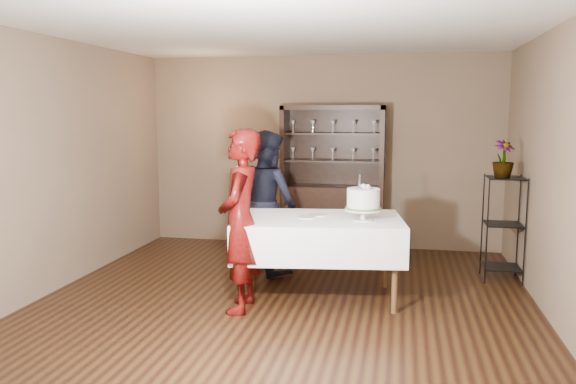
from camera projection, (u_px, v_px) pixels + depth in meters
name	position (u px, v px, depth m)	size (l,w,h in m)	color
floor	(285.00, 300.00, 5.75)	(5.00, 5.00, 0.00)	black
ceiling	(285.00, 29.00, 5.37)	(5.00, 5.00, 0.00)	silver
back_wall	(321.00, 152.00, 7.98)	(5.00, 0.02, 2.70)	brown
wall_left	(59.00, 165.00, 6.05)	(0.02, 5.00, 2.70)	brown
wall_right	(556.00, 175.00, 5.06)	(0.02, 5.00, 2.70)	brown
china_hutch	(333.00, 203.00, 7.80)	(1.40, 0.48, 2.00)	black
plant_etagere	(503.00, 224.00, 6.37)	(0.42, 0.42, 1.20)	black
cake_table	(318.00, 237.00, 5.73)	(1.82, 1.27, 0.85)	white
woman	(240.00, 221.00, 5.37)	(0.64, 0.42, 1.76)	#350604
man	(267.00, 202.00, 6.69)	(0.83, 0.64, 1.70)	black
cake	(363.00, 200.00, 5.53)	(0.41, 0.41, 0.50)	white
plate_near	(307.00, 217.00, 5.67)	(0.19, 0.19, 0.01)	white
plate_far	(317.00, 215.00, 5.80)	(0.18, 0.18, 0.01)	white
potted_plant	(503.00, 159.00, 6.24)	(0.23, 0.23, 0.42)	#4B6C33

